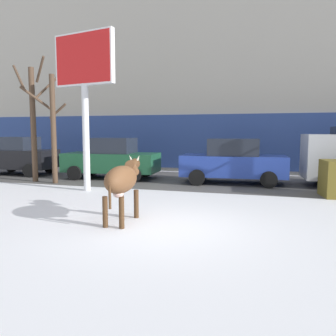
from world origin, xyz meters
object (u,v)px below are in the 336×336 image
cow_brown (122,180)px  car_blue_sedan (233,161)px  car_black_hatchback (19,156)px  bare_tree_left_lot (33,119)px  car_darkgreen_sedan (111,159)px  pedestrian_near_billboard (215,156)px  bare_tree_far_back (53,127)px  billboard (84,69)px

cow_brown → car_blue_sedan: 7.05m
car_black_hatchback → bare_tree_left_lot: bearing=-38.0°
car_darkgreen_sedan → pedestrian_near_billboard: 5.48m
cow_brown → car_black_hatchback: 10.96m
car_black_hatchback → bare_tree_far_back: bearing=-29.9°
car_black_hatchback → cow_brown: bearing=-38.1°
car_blue_sedan → bare_tree_far_back: bearing=-164.2°
pedestrian_near_billboard → bare_tree_left_lot: size_ratio=0.33×
car_darkgreen_sedan → bare_tree_far_back: size_ratio=0.98×
bare_tree_left_lot → billboard: bearing=-22.5°
car_black_hatchback → bare_tree_left_lot: 3.45m
car_black_hatchback → car_darkgreen_sedan: size_ratio=0.84×
car_darkgreen_sedan → pedestrian_near_billboard: car_darkgreen_sedan is taller
car_black_hatchback → bare_tree_left_lot: size_ratio=0.69×
car_darkgreen_sedan → car_blue_sedan: same height
car_darkgreen_sedan → pedestrian_near_billboard: size_ratio=2.49×
cow_brown → car_darkgreen_sedan: car_darkgreen_sedan is taller
car_blue_sedan → car_darkgreen_sedan: bearing=-179.3°
cow_brown → pedestrian_near_billboard: (0.60, 10.29, -0.11)m
cow_brown → bare_tree_far_back: 7.20m
billboard → pedestrian_near_billboard: 8.36m
bare_tree_left_lot → car_black_hatchback: bearing=142.0°
pedestrian_near_billboard → cow_brown: bearing=-93.3°
car_darkgreen_sedan → car_blue_sedan: 5.44m
car_black_hatchback → bare_tree_far_back: (3.42, -1.97, 1.40)m
billboard → car_black_hatchback: size_ratio=1.54×
billboard → car_darkgreen_sedan: bearing=100.0°
cow_brown → car_blue_sedan: size_ratio=0.44×
car_blue_sedan → car_black_hatchback: bearing=-179.8°
bare_tree_left_lot → pedestrian_near_billboard: bearing=38.0°
billboard → car_blue_sedan: 6.76m
car_black_hatchback → pedestrian_near_billboard: car_black_hatchback is taller
car_black_hatchback → car_blue_sedan: car_black_hatchback is taller
car_darkgreen_sedan → bare_tree_far_back: bare_tree_far_back is taller
pedestrian_near_billboard → bare_tree_left_lot: bearing=-142.0°
billboard → bare_tree_far_back: (-2.19, 1.22, -1.99)m
billboard → car_black_hatchback: (-5.61, 3.19, -3.39)m
billboard → bare_tree_left_lot: 3.89m
car_black_hatchback → car_blue_sedan: size_ratio=0.84×
car_black_hatchback → car_darkgreen_sedan: bearing=-0.4°
billboard → car_blue_sedan: (4.88, 3.22, -3.41)m
car_blue_sedan → bare_tree_left_lot: (-8.13, -1.87, 1.74)m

